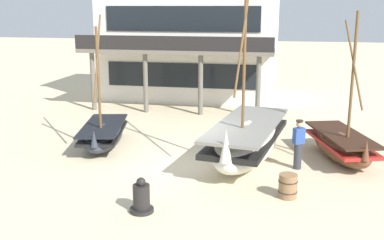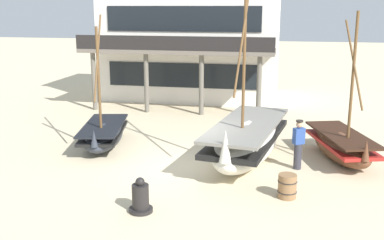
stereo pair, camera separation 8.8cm
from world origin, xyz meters
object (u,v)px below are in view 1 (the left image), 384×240
Objects in this scene: fisherman_by_hull at (298,145)px; capstan_winch at (141,198)px; fishing_boat_far_right at (341,145)px; fishing_boat_near_left at (103,134)px; harbor_building_main at (192,43)px; fishing_boat_centre_large at (247,140)px; wooden_barrel at (288,186)px.

fisherman_by_hull reaches higher than capstan_winch.
fishing_boat_far_right reaches higher than capstan_winch.
fishing_boat_far_right reaches higher than fisherman_by_hull.
harbor_building_main is at bearing 83.36° from fishing_boat_near_left.
fishing_boat_far_right is at bearing -55.21° from harbor_building_main.
harbor_building_main is (-4.33, 11.77, 2.39)m from fishing_boat_centre_large.
fishing_boat_centre_large is 1.43× the size of fishing_boat_far_right.
fisherman_by_hull is (-1.52, -1.22, 0.27)m from fishing_boat_far_right.
fishing_boat_far_right is 13.56m from harbor_building_main.
fishing_boat_centre_large reaches higher than wooden_barrel.
fishing_boat_far_right is at bearing 63.94° from wooden_barrel.
capstan_winch is 4.18m from wooden_barrel.
wooden_barrel is (7.03, -3.65, -0.15)m from fishing_boat_near_left.
fishing_boat_near_left is at bearing -179.23° from fishing_boat_far_right.
fishing_boat_centre_large is 12.77m from harbor_building_main.
fishing_boat_far_right is 7.42× the size of wooden_barrel.
capstan_winch is at bearing -133.97° from fisherman_by_hull.
wooden_barrel is (1.42, -2.93, -0.44)m from fishing_boat_centre_large.
fishing_boat_centre_large is 4.42× the size of fisherman_by_hull.
harbor_building_main is (1.29, 11.05, 2.68)m from fishing_boat_near_left.
capstan_winch is 1.38× the size of wooden_barrel.
capstan_winch is (-5.65, -5.50, -0.18)m from fishing_boat_far_right.
capstan_winch is 0.09× the size of harbor_building_main.
fishing_boat_centre_large reaches higher than capstan_winch.
harbor_building_main is (-6.07, 12.15, 2.35)m from fisherman_by_hull.
fishing_boat_far_right is (8.88, 0.12, 0.06)m from fishing_boat_near_left.
fisherman_by_hull is (7.36, -1.10, 0.33)m from fishing_boat_near_left.
harbor_building_main is (-1.94, 16.43, 2.80)m from capstan_winch.
fishing_boat_centre_large is at bearing -69.83° from harbor_building_main.
fishing_boat_near_left is at bearing 120.93° from capstan_winch.
fishing_boat_near_left is at bearing 171.48° from fisherman_by_hull.
fishing_boat_near_left is 0.97× the size of fishing_boat_far_right.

